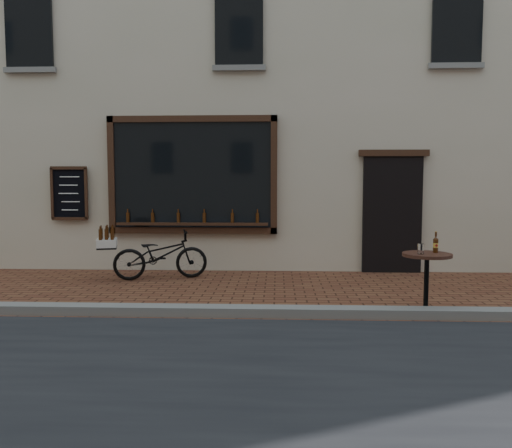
{
  "coord_description": "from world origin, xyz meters",
  "views": [
    {
      "loc": [
        -0.27,
        -6.06,
        1.69
      ],
      "look_at": [
        -0.58,
        1.2,
        1.1
      ],
      "focal_mm": 35.0,
      "sensor_mm": 36.0,
      "label": 1
    }
  ],
  "objects": [
    {
      "name": "ground",
      "position": [
        0.0,
        0.0,
        0.0
      ],
      "size": [
        90.0,
        90.0,
        0.0
      ],
      "primitive_type": "plane",
      "color": "#5B2E1D",
      "rests_on": "ground"
    },
    {
      "name": "kerb",
      "position": [
        0.0,
        0.2,
        0.06
      ],
      "size": [
        90.0,
        0.25,
        0.12
      ],
      "primitive_type": "cube",
      "color": "slate",
      "rests_on": "ground"
    },
    {
      "name": "shop_building",
      "position": [
        0.0,
        6.5,
        5.0
      ],
      "size": [
        28.0,
        6.2,
        10.0
      ],
      "color": "beige",
      "rests_on": "ground"
    },
    {
      "name": "cargo_bicycle",
      "position": [
        -2.37,
        2.6,
        0.44
      ],
      "size": [
        1.96,
        1.03,
        0.92
      ],
      "rotation": [
        0.0,
        0.0,
        1.85
      ],
      "color": "black",
      "rests_on": "ground"
    },
    {
      "name": "bistro_table",
      "position": [
        1.66,
        0.37,
        0.57
      ],
      "size": [
        0.62,
        0.62,
        1.07
      ],
      "color": "black",
      "rests_on": "ground"
    }
  ]
}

